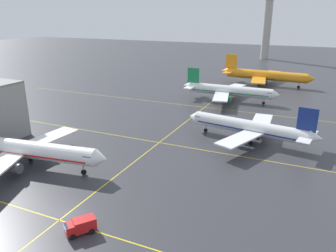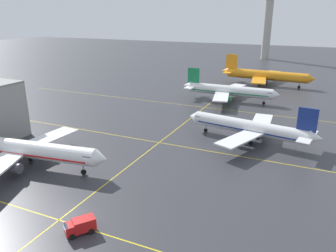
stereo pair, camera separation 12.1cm
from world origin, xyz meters
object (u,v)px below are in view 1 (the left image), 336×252
Objects in this scene: airliner_far_left_stand at (265,75)px; service_truck_catering at (80,226)px; control_tower at (268,20)px; airliner_front_gate at (26,149)px; airliner_second_row at (250,127)px; airliner_third_row at (228,91)px.

airliner_far_left_stand reaches higher than service_truck_catering.
service_truck_catering is 199.99m from control_tower.
airliner_front_gate reaches higher than airliner_second_row.
airliner_third_row is (22.74, 67.39, -0.06)m from airliner_front_gate.
control_tower is (-20.70, 153.88, 21.31)m from airliner_second_row.
airliner_front_gate reaches higher than service_truck_catering.
airliner_third_row is at bearing -86.93° from control_tower.
airliner_far_left_stand is (29.94, 99.65, 0.45)m from airliner_front_gate.
airliner_third_row is at bearing -102.57° from airliner_far_left_stand.
airliner_front_gate is at bearing -139.30° from airliner_second_row.
airliner_second_row is at bearing 72.33° from service_truck_catering.
airliner_front_gate is 71.13m from airliner_third_row.
control_tower is (-6.34, 118.39, 21.14)m from airliner_third_row.
control_tower is at bearing 98.93° from airliner_far_left_stand.
service_truck_catering is at bearing -89.90° from airliner_third_row.
airliner_far_left_stand is at bearing 86.41° from service_truck_catering.
airliner_third_row is 0.78× the size of control_tower.
airliner_far_left_stand is at bearing 77.43° from airliner_third_row.
service_truck_catering is at bearing -93.59° from airliner_far_left_stand.
control_tower is (-13.54, 86.14, 20.63)m from airliner_far_left_stand.
airliner_far_left_stand reaches higher than airliner_second_row.
airliner_front_gate is 0.80× the size of control_tower.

